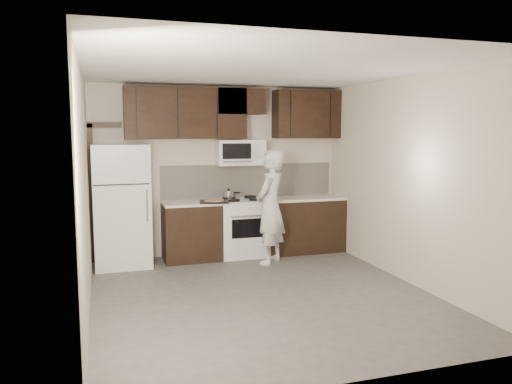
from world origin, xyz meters
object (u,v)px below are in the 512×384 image
microwave (240,152)px  person (270,207)px  stove (242,227)px  refrigerator (122,206)px

microwave → person: size_ratio=0.44×
stove → person: person is taller
microwave → refrigerator: (-1.85, -0.17, -0.75)m
stove → microwave: bearing=90.1°
microwave → person: bearing=-67.6°
stove → person: bearing=-63.5°
refrigerator → microwave: bearing=5.1°
microwave → person: microwave is taller
stove → refrigerator: size_ratio=0.52×
microwave → person: (0.28, -0.68, -0.79)m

